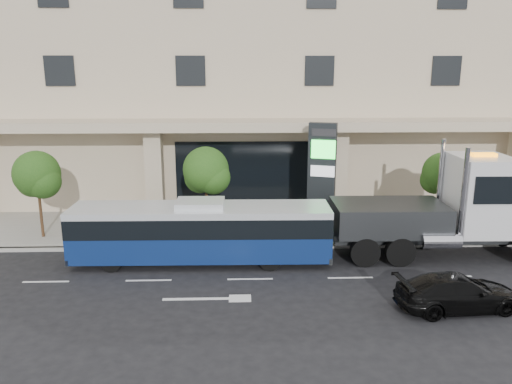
% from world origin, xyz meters
% --- Properties ---
extents(ground, '(120.00, 120.00, 0.00)m').
position_xyz_m(ground, '(0.00, 0.00, 0.00)').
color(ground, black).
rests_on(ground, ground).
extents(sidewalk, '(120.00, 6.00, 0.15)m').
position_xyz_m(sidewalk, '(0.00, 5.00, 0.07)').
color(sidewalk, gray).
rests_on(sidewalk, ground).
extents(curb, '(120.00, 0.30, 0.15)m').
position_xyz_m(curb, '(0.00, 2.00, 0.07)').
color(curb, gray).
rests_on(curb, ground).
extents(convention_center, '(60.00, 17.60, 20.00)m').
position_xyz_m(convention_center, '(-0.00, 15.42, 9.97)').
color(convention_center, '#C4B293').
rests_on(convention_center, ground).
extents(tree_left, '(2.27, 2.20, 4.22)m').
position_xyz_m(tree_left, '(-9.97, 3.59, 3.11)').
color(tree_left, '#422B19').
rests_on(tree_left, sidewalk).
extents(tree_mid, '(2.28, 2.20, 4.38)m').
position_xyz_m(tree_mid, '(-1.97, 3.59, 3.26)').
color(tree_mid, '#422B19').
rests_on(tree_mid, sidewalk).
extents(tree_right, '(2.10, 2.00, 4.04)m').
position_xyz_m(tree_right, '(9.53, 3.59, 3.04)').
color(tree_right, '#422B19').
rests_on(tree_right, sidewalk).
extents(city_bus, '(10.93, 2.44, 2.76)m').
position_xyz_m(city_bus, '(-2.05, 0.36, 1.40)').
color(city_bus, black).
rests_on(city_bus, ground).
extents(tow_truck, '(11.07, 2.91, 5.05)m').
position_xyz_m(tow_truck, '(9.05, 0.86, 2.08)').
color(tow_truck, '#2D3033').
rests_on(tow_truck, ground).
extents(black_sedan, '(4.44, 2.16, 1.24)m').
position_xyz_m(black_sedan, '(7.10, -4.24, 0.62)').
color(black_sedan, black).
rests_on(black_sedan, ground).
extents(signage_pylon, '(1.43, 0.89, 5.42)m').
position_xyz_m(signage_pylon, '(3.69, 4.28, 2.91)').
color(signage_pylon, black).
rests_on(signage_pylon, sidewalk).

